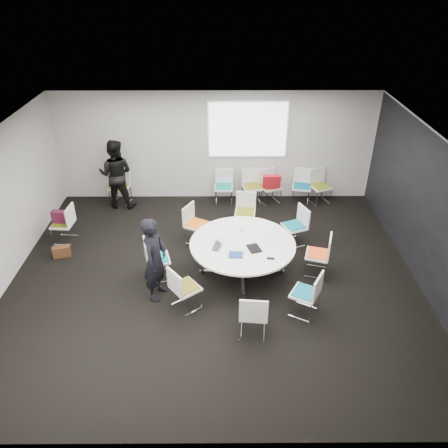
{
  "coord_description": "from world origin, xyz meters",
  "views": [
    {
      "loc": [
        0.16,
        -6.9,
        5.42
      ],
      "look_at": [
        0.2,
        0.4,
        1.0
      ],
      "focal_mm": 35.0,
      "sensor_mm": 36.0,
      "label": 1
    }
  ],
  "objects_px": {
    "chair_ring_f": "(185,295)",
    "maroon_bag": "(61,217)",
    "conference_table": "(242,252)",
    "chair_spare_left": "(65,230)",
    "chair_ring_h": "(305,301)",
    "chair_ring_d": "(197,231)",
    "person_back": "(116,174)",
    "chair_ring_a": "(317,261)",
    "chair_back_b": "(252,193)",
    "brown_bag": "(62,251)",
    "chair_ring_c": "(245,219)",
    "chair_ring_e": "(158,266)",
    "chair_back_d": "(301,192)",
    "person_main": "(155,259)",
    "laptop": "(220,246)",
    "chair_person_back": "(121,193)",
    "cup": "(241,229)",
    "chair_back_a": "(224,193)",
    "chair_back_e": "(320,192)",
    "chair_back_c": "(270,193)",
    "chair_ring_b": "(294,233)",
    "chair_ring_g": "(253,321)"
  },
  "relations": [
    {
      "from": "chair_ring_f",
      "to": "maroon_bag",
      "type": "xyz_separation_m",
      "value": [
        -2.85,
        2.22,
        0.34
      ]
    },
    {
      "from": "conference_table",
      "to": "chair_spare_left",
      "type": "distance_m",
      "value": 4.09
    },
    {
      "from": "conference_table",
      "to": "chair_ring_h",
      "type": "height_order",
      "value": "chair_ring_h"
    },
    {
      "from": "chair_ring_d",
      "to": "person_back",
      "type": "distance_m",
      "value": 2.74
    },
    {
      "from": "chair_ring_a",
      "to": "chair_back_b",
      "type": "relative_size",
      "value": 1.0
    },
    {
      "from": "chair_back_b",
      "to": "brown_bag",
      "type": "xyz_separation_m",
      "value": [
        -4.19,
        -2.42,
        -0.16
      ]
    },
    {
      "from": "chair_ring_f",
      "to": "brown_bag",
      "type": "bearing_deg",
      "value": -158.49
    },
    {
      "from": "maroon_bag",
      "to": "chair_ring_c",
      "type": "bearing_deg",
      "value": 6.86
    },
    {
      "from": "chair_ring_e",
      "to": "chair_spare_left",
      "type": "xyz_separation_m",
      "value": [
        -2.23,
        1.33,
        0.0
      ]
    },
    {
      "from": "chair_back_d",
      "to": "person_main",
      "type": "bearing_deg",
      "value": 59.09
    },
    {
      "from": "chair_ring_h",
      "to": "chair_back_d",
      "type": "height_order",
      "value": "same"
    },
    {
      "from": "brown_bag",
      "to": "laptop",
      "type": "bearing_deg",
      "value": -12.25
    },
    {
      "from": "chair_ring_d",
      "to": "chair_person_back",
      "type": "height_order",
      "value": "same"
    },
    {
      "from": "chair_ring_a",
      "to": "chair_ring_h",
      "type": "distance_m",
      "value": 1.26
    },
    {
      "from": "laptop",
      "to": "brown_bag",
      "type": "bearing_deg",
      "value": 92.41
    },
    {
      "from": "conference_table",
      "to": "cup",
      "type": "relative_size",
      "value": 22.81
    },
    {
      "from": "chair_back_a",
      "to": "person_main",
      "type": "xyz_separation_m",
      "value": [
        -1.25,
        -3.67,
        0.55
      ]
    },
    {
      "from": "conference_table",
      "to": "chair_ring_f",
      "type": "bearing_deg",
      "value": -136.42
    },
    {
      "from": "chair_ring_e",
      "to": "chair_back_d",
      "type": "bearing_deg",
      "value": 118.31
    },
    {
      "from": "chair_spare_left",
      "to": "maroon_bag",
      "type": "bearing_deg",
      "value": 90.0
    },
    {
      "from": "conference_table",
      "to": "maroon_bag",
      "type": "relative_size",
      "value": 5.13
    },
    {
      "from": "conference_table",
      "to": "chair_spare_left",
      "type": "xyz_separation_m",
      "value": [
        -3.9,
        1.21,
        -0.24
      ]
    },
    {
      "from": "chair_ring_e",
      "to": "chair_back_e",
      "type": "xyz_separation_m",
      "value": [
        3.8,
        3.15,
        0.0
      ]
    },
    {
      "from": "chair_back_c",
      "to": "cup",
      "type": "relative_size",
      "value": 9.78
    },
    {
      "from": "chair_ring_f",
      "to": "chair_back_b",
      "type": "height_order",
      "value": "same"
    },
    {
      "from": "chair_ring_a",
      "to": "conference_table",
      "type": "bearing_deg",
      "value": 106.5
    },
    {
      "from": "chair_back_b",
      "to": "laptop",
      "type": "relative_size",
      "value": 2.57
    },
    {
      "from": "chair_ring_f",
      "to": "chair_back_e",
      "type": "relative_size",
      "value": 1.0
    },
    {
      "from": "chair_ring_a",
      "to": "chair_ring_d",
      "type": "xyz_separation_m",
      "value": [
        -2.46,
        1.16,
        0.0
      ]
    },
    {
      "from": "person_main",
      "to": "chair_spare_left",
      "type": "bearing_deg",
      "value": 66.52
    },
    {
      "from": "person_back",
      "to": "person_main",
      "type": "bearing_deg",
      "value": 116.19
    },
    {
      "from": "chair_ring_b",
      "to": "person_back",
      "type": "distance_m",
      "value": 4.62
    },
    {
      "from": "chair_back_b",
      "to": "cup",
      "type": "distance_m",
      "value": 2.67
    },
    {
      "from": "chair_ring_h",
      "to": "chair_back_c",
      "type": "xyz_separation_m",
      "value": [
        -0.22,
        4.2,
        0.0
      ]
    },
    {
      "from": "chair_ring_e",
      "to": "chair_back_d",
      "type": "xyz_separation_m",
      "value": [
        3.31,
        3.15,
        0.0
      ]
    },
    {
      "from": "chair_ring_h",
      "to": "chair_back_d",
      "type": "relative_size",
      "value": 1.0
    },
    {
      "from": "chair_ring_a",
      "to": "chair_back_d",
      "type": "height_order",
      "value": "same"
    },
    {
      "from": "chair_ring_c",
      "to": "chair_ring_g",
      "type": "xyz_separation_m",
      "value": [
        -0.02,
        -3.36,
        0.0
      ]
    },
    {
      "from": "chair_ring_b",
      "to": "chair_spare_left",
      "type": "relative_size",
      "value": 1.0
    },
    {
      "from": "chair_ring_f",
      "to": "person_back",
      "type": "distance_m",
      "value": 4.38
    },
    {
      "from": "chair_back_a",
      "to": "person_back",
      "type": "relative_size",
      "value": 0.5
    },
    {
      "from": "conference_table",
      "to": "chair_ring_a",
      "type": "xyz_separation_m",
      "value": [
        1.5,
        0.01,
        -0.24
      ]
    },
    {
      "from": "laptop",
      "to": "brown_bag",
      "type": "height_order",
      "value": "laptop"
    },
    {
      "from": "chair_back_b",
      "to": "person_main",
      "type": "height_order",
      "value": "person_main"
    },
    {
      "from": "chair_ring_d",
      "to": "chair_person_back",
      "type": "xyz_separation_m",
      "value": [
        -2.06,
        1.86,
        0.0
      ]
    },
    {
      "from": "chair_ring_e",
      "to": "chair_back_e",
      "type": "relative_size",
      "value": 1.0
    },
    {
      "from": "maroon_bag",
      "to": "brown_bag",
      "type": "distance_m",
      "value": 0.79
    },
    {
      "from": "chair_ring_g",
      "to": "chair_person_back",
      "type": "xyz_separation_m",
      "value": [
        -3.14,
        4.69,
        0.0
      ]
    },
    {
      "from": "chair_back_b",
      "to": "chair_back_d",
      "type": "bearing_deg",
      "value": 170.0
    },
    {
      "from": "chair_back_a",
      "to": "brown_bag",
      "type": "height_order",
      "value": "chair_back_a"
    }
  ]
}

